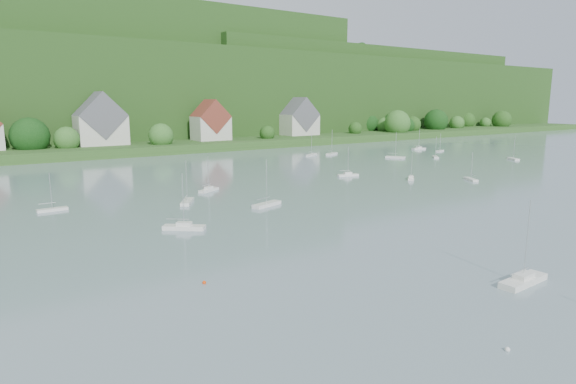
# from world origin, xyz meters

# --- Properties ---
(far_shore_strip) EXTENTS (600.00, 60.00, 3.00)m
(far_shore_strip) POSITION_xyz_m (0.00, 200.00, 1.50)
(far_shore_strip) COLOR #2A501E
(far_shore_strip) RESTS_ON ground
(forested_ridge) EXTENTS (620.00, 181.22, 69.89)m
(forested_ridge) POSITION_xyz_m (0.39, 268.57, 22.89)
(forested_ridge) COLOR #193B13
(forested_ridge) RESTS_ON ground
(village_building_2) EXTENTS (16.00, 11.44, 18.00)m
(village_building_2) POSITION_xyz_m (5.00, 188.00, 10.27)
(village_building_2) COLOR beige
(village_building_2) RESTS_ON far_shore_strip
(village_building_3) EXTENTS (13.00, 10.40, 15.50)m
(village_building_3) POSITION_xyz_m (45.00, 186.00, 9.43)
(village_building_3) COLOR beige
(village_building_3) RESTS_ON far_shore_strip
(village_building_4) EXTENTS (15.00, 10.40, 16.50)m
(village_building_4) POSITION_xyz_m (90.00, 190.00, 9.59)
(village_building_4) COLOR beige
(village_building_4) RESTS_ON far_shore_strip
(near_sailboat_3) EXTENTS (6.27, 1.98, 8.38)m
(near_sailboat_3) POSITION_xyz_m (7.74, 39.12, 0.44)
(near_sailboat_3) COLOR silver
(near_sailboat_3) RESTS_ON ground
(mooring_buoy_1) EXTENTS (0.38, 0.38, 0.38)m
(mooring_buoy_1) POSITION_xyz_m (-5.66, 32.57, 0.00)
(mooring_buoy_1) COLOR silver
(mooring_buoy_1) RESTS_ON ground
(mooring_buoy_3) EXTENTS (0.38, 0.38, 0.38)m
(mooring_buoy_3) POSITION_xyz_m (-17.98, 56.93, 0.00)
(mooring_buoy_3) COLOR #F33D05
(mooring_buoy_3) RESTS_ON ground
(far_sailboat_cluster) EXTENTS (199.60, 69.92, 8.71)m
(far_sailboat_cluster) POSITION_xyz_m (14.77, 113.39, 0.37)
(far_sailboat_cluster) COLOR silver
(far_sailboat_cluster) RESTS_ON ground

